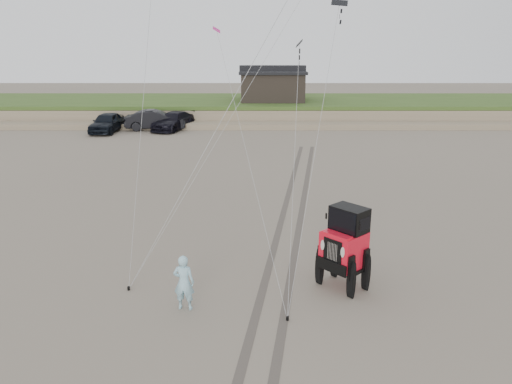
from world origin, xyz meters
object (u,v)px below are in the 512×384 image
at_px(truck_c, 173,121).
at_px(truck_a, 107,122).
at_px(man, 184,282).
at_px(jeep, 343,256).
at_px(truck_b, 156,120).
at_px(cabin, 272,85).

bearing_deg(truck_c, truck_a, -148.20).
bearing_deg(man, truck_c, -73.62).
xyz_separation_m(jeep, man, (-4.70, -1.32, -0.21)).
xyz_separation_m(truck_b, man, (6.61, -29.97, -0.02)).
height_order(cabin, man, cabin).
relative_size(truck_b, jeep, 0.92).
bearing_deg(truck_c, cabin, 58.08).
height_order(truck_b, man, truck_b).
relative_size(truck_a, truck_c, 0.92).
height_order(cabin, truck_b, cabin).
xyz_separation_m(cabin, man, (-3.59, -36.93, -2.41)).
bearing_deg(truck_c, man, -60.73).
height_order(jeep, man, jeep).
bearing_deg(truck_b, truck_c, -92.19).
bearing_deg(man, cabin, -88.85).
bearing_deg(truck_b, man, -171.09).
height_order(cabin, jeep, cabin).
bearing_deg(jeep, man, -117.29).
distance_m(truck_c, man, 30.44).
bearing_deg(truck_b, jeep, -161.99).
distance_m(cabin, jeep, 35.70).
bearing_deg(cabin, truck_a, -150.12).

